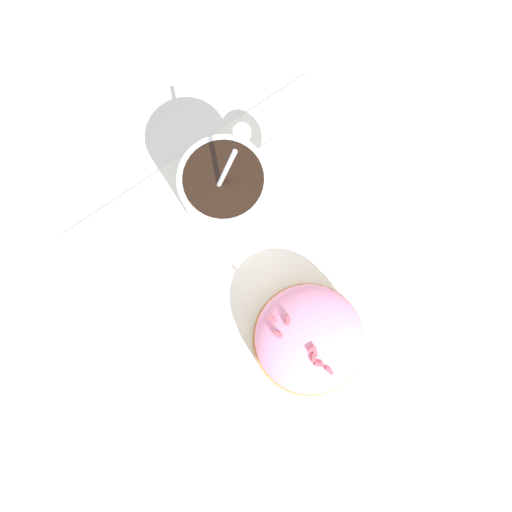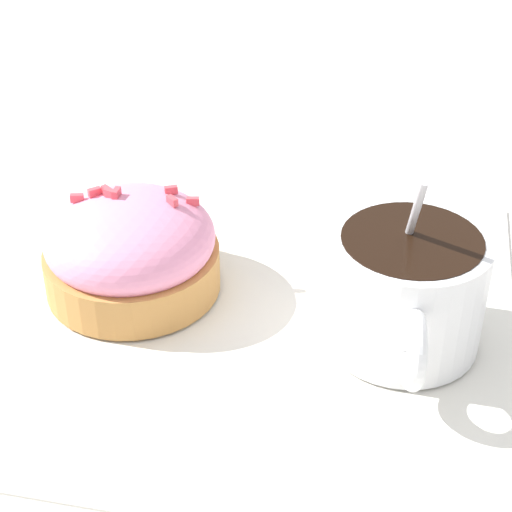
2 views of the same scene
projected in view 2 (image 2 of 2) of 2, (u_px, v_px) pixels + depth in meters
ground_plane at (259, 318)px, 0.46m from camera, size 3.00×3.00×0.00m
paper_napkin at (259, 316)px, 0.46m from camera, size 0.29×0.30×0.00m
coffee_cup at (406, 290)px, 0.42m from camera, size 0.08×0.10×0.10m
frosted_pastry at (131, 249)px, 0.47m from camera, size 0.10×0.10×0.06m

